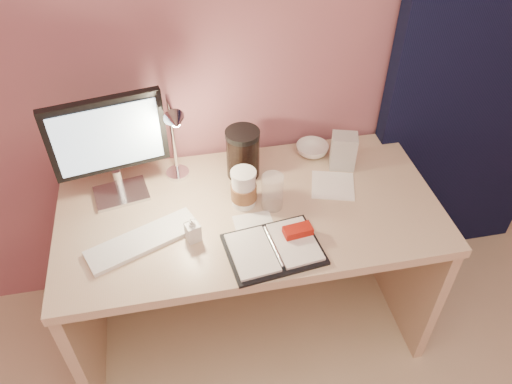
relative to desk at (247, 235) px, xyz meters
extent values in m
plane|color=#AC646A|center=(0.00, 0.30, 0.75)|extent=(3.50, 0.00, 3.50)
cube|color=black|center=(1.05, 0.24, 0.60)|extent=(0.85, 0.08, 2.20)
cube|color=tan|center=(0.00, -0.07, 0.21)|extent=(1.40, 0.70, 0.04)
cube|color=tan|center=(-0.68, -0.07, -0.16)|extent=(0.04, 0.66, 0.69)
cube|color=tan|center=(0.68, -0.07, -0.16)|extent=(0.04, 0.66, 0.69)
cube|color=tan|center=(0.00, 0.26, -0.10)|extent=(1.32, 0.03, 0.55)
cube|color=silver|center=(-0.46, 0.09, 0.23)|extent=(0.22, 0.17, 0.01)
cylinder|color=silver|center=(-0.46, 0.09, 0.29)|extent=(0.03, 0.03, 0.11)
cube|color=black|center=(-0.46, 0.09, 0.51)|extent=(0.40, 0.10, 0.28)
cube|color=#ABCDE8|center=(-0.47, 0.06, 0.51)|extent=(0.35, 0.07, 0.24)
cube|color=white|center=(-0.39, -0.17, 0.23)|extent=(0.40, 0.26, 0.02)
cube|color=black|center=(0.04, -0.29, 0.23)|extent=(0.34, 0.27, 0.01)
cube|color=white|center=(-0.04, -0.30, 0.24)|extent=(0.16, 0.22, 0.01)
cube|color=white|center=(0.12, -0.28, 0.24)|extent=(0.16, 0.22, 0.01)
cube|color=#A21C0D|center=(0.13, -0.25, 0.26)|extent=(0.10, 0.06, 0.03)
cube|color=white|center=(0.00, -0.17, 0.23)|extent=(0.14, 0.14, 0.00)
cube|color=white|center=(0.34, -0.02, 0.23)|extent=(0.20, 0.20, 0.00)
cylinder|color=silver|center=(-0.02, -0.05, 0.30)|extent=(0.09, 0.09, 0.14)
cylinder|color=brown|center=(-0.02, -0.05, 0.29)|extent=(0.09, 0.09, 0.06)
cylinder|color=silver|center=(-0.02, -0.05, 0.37)|extent=(0.09, 0.09, 0.01)
cylinder|color=white|center=(0.08, -0.08, 0.30)|extent=(0.08, 0.08, 0.14)
imported|color=white|center=(0.31, 0.20, 0.25)|extent=(0.17, 0.17, 0.04)
imported|color=silver|center=(-0.22, -0.19, 0.28)|extent=(0.06, 0.06, 0.10)
cylinder|color=black|center=(0.01, 0.12, 0.32)|extent=(0.13, 0.13, 0.18)
cube|color=#B8B8B4|center=(0.41, 0.10, 0.30)|extent=(0.12, 0.10, 0.15)
cylinder|color=silver|center=(-0.24, 0.17, 0.23)|extent=(0.09, 0.09, 0.02)
cylinder|color=silver|center=(-0.24, 0.17, 0.41)|extent=(0.01, 0.01, 0.34)
cone|color=silver|center=(-0.26, 0.01, 0.58)|extent=(0.08, 0.07, 0.07)
camera|label=1|loc=(-0.23, -1.37, 1.50)|focal=35.00mm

